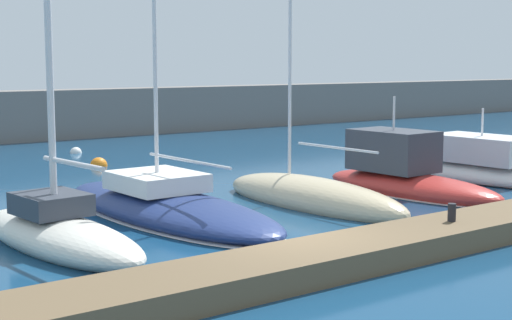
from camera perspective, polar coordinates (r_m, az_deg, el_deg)
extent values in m
plane|color=navy|center=(17.54, 2.72, -7.26)|extent=(120.00, 120.00, 0.00)
cube|color=brown|center=(16.55, 5.56, -7.18)|extent=(32.63, 1.91, 0.55)
ellipsoid|color=silver|center=(18.94, -14.38, -5.55)|extent=(2.56, 6.94, 1.00)
cylinder|color=silver|center=(17.94, -13.41, -0.24)|extent=(0.33, 2.64, 0.12)
cube|color=#333842|center=(19.08, -14.91, -3.15)|extent=(1.59, 1.79, 0.52)
ellipsoid|color=navy|center=(22.21, -6.65, -3.57)|extent=(3.30, 10.08, 0.93)
ellipsoid|color=silver|center=(22.25, -6.65, -4.12)|extent=(3.33, 10.18, 0.12)
cylinder|color=silver|center=(20.99, -5.05, -0.05)|extent=(0.15, 3.94, 0.08)
cube|color=silver|center=(22.50, -7.34, -1.56)|extent=(2.21, 2.62, 0.52)
ellipsoid|color=beige|center=(23.89, 4.15, -2.83)|extent=(2.28, 7.73, 1.32)
cylinder|color=silver|center=(22.90, 5.96, 0.91)|extent=(0.14, 3.33, 0.07)
ellipsoid|color=#B72D28|center=(26.30, 11.35, -1.98)|extent=(2.53, 7.10, 0.95)
ellipsoid|color=silver|center=(26.33, 11.34, -2.43)|extent=(2.55, 7.17, 0.12)
cube|color=#333842|center=(26.64, 10.10, 0.71)|extent=(1.90, 2.85, 1.38)
cube|color=black|center=(26.79, 9.69, 1.20)|extent=(1.65, 0.75, 0.77)
cylinder|color=silver|center=(26.53, 10.16, 3.42)|extent=(0.08, 0.08, 1.15)
ellipsoid|color=white|center=(30.18, 15.82, -1.04)|extent=(2.78, 8.46, 1.02)
ellipsoid|color=black|center=(30.20, 15.81, -1.32)|extent=(2.81, 8.55, 0.12)
cube|color=silver|center=(29.90, 16.32, 0.80)|extent=(2.18, 3.73, 0.98)
cube|color=black|center=(30.78, 13.94, 1.33)|extent=(1.87, 0.98, 0.55)
cylinder|color=silver|center=(29.81, 16.39, 2.71)|extent=(0.08, 0.08, 1.02)
sphere|color=orange|center=(33.30, -11.54, -0.44)|extent=(0.74, 0.74, 0.74)
sphere|color=white|center=(38.27, -13.17, 0.51)|extent=(0.58, 0.58, 0.58)
cylinder|color=black|center=(19.30, 14.27, -3.78)|extent=(0.20, 0.20, 0.44)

